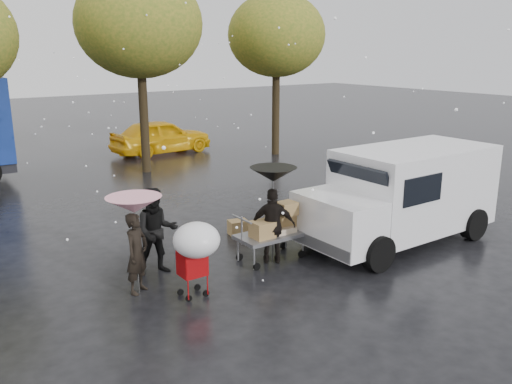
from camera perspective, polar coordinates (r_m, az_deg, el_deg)
ground at (r=10.94m, az=-1.68°, el=-8.99°), size 90.00×90.00×0.00m
person_pink at (r=10.28m, az=-12.42°, el=-6.32°), size 0.67×0.62×1.54m
person_middle at (r=11.01m, az=-10.42°, el=-4.10°), size 1.02×0.89×1.78m
person_black at (r=11.42m, az=1.79°, el=-3.59°), size 1.00×0.88×1.62m
umbrella_pink at (r=9.99m, az=-12.72°, el=-1.32°), size 1.01×1.01×1.85m
umbrella_black at (r=11.11m, az=1.84°, el=1.84°), size 0.98×0.98×2.07m
vendor_cart at (r=11.64m, az=1.93°, el=-3.67°), size 1.52×0.80×1.27m
shopping_cart at (r=9.72m, az=-6.35°, el=-5.47°), size 0.84×0.84×1.46m
white_van at (r=13.06m, az=15.21°, el=-0.12°), size 4.91×2.18×2.20m
box_ground_near at (r=13.45m, az=6.03°, el=-3.52°), size 0.50×0.42×0.40m
box_ground_far at (r=13.31m, az=-1.89°, el=-3.74°), size 0.52×0.45×0.35m
yellow_taxi at (r=23.85m, az=-9.94°, el=5.79°), size 4.46×2.05×1.48m
tree_row at (r=19.03m, az=-20.71°, el=15.78°), size 21.60×4.40×7.12m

